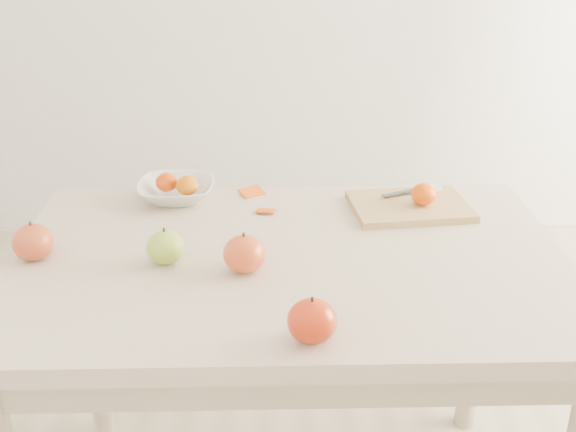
{
  "coord_description": "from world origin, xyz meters",
  "views": [
    {
      "loc": [
        -0.04,
        -1.38,
        1.46
      ],
      "look_at": [
        0.0,
        0.05,
        0.82
      ],
      "focal_mm": 45.0,
      "sensor_mm": 36.0,
      "label": 1
    }
  ],
  "objects": [
    {
      "name": "paring_knife",
      "position": [
        0.35,
        0.31,
        0.78
      ],
      "size": [
        0.16,
        0.08,
        0.01
      ],
      "color": "white",
      "rests_on": "cutting_board"
    },
    {
      "name": "apple_red_d",
      "position": [
        -0.54,
        -0.0,
        0.79
      ],
      "size": [
        0.09,
        0.09,
        0.08
      ],
      "primitive_type": "ellipsoid",
      "color": "maroon",
      "rests_on": "table"
    },
    {
      "name": "orange_peel_b",
      "position": [
        -0.05,
        0.23,
        0.75
      ],
      "size": [
        0.05,
        0.04,
        0.01
      ],
      "primitive_type": "cube",
      "rotation": [
        -0.14,
        0.0,
        -0.2
      ],
      "color": "#E24F10",
      "rests_on": "table"
    },
    {
      "name": "board_tangerine",
      "position": [
        0.33,
        0.23,
        0.8
      ],
      "size": [
        0.06,
        0.06,
        0.05
      ],
      "primitive_type": "ellipsoid",
      "color": "#E74C08",
      "rests_on": "cutting_board"
    },
    {
      "name": "bowl_tangerine_near",
      "position": [
        -0.3,
        0.33,
        0.79
      ],
      "size": [
        0.05,
        0.05,
        0.05
      ],
      "primitive_type": "ellipsoid",
      "color": "#D84607",
      "rests_on": "fruit_bowl"
    },
    {
      "name": "orange_peel_a",
      "position": [
        -0.09,
        0.35,
        0.75
      ],
      "size": [
        0.07,
        0.07,
        0.01
      ],
      "primitive_type": "cube",
      "rotation": [
        0.21,
        0.0,
        0.54
      ],
      "color": "#DB510F",
      "rests_on": "table"
    },
    {
      "name": "apple_red_c",
      "position": [
        0.03,
        -0.33,
        0.79
      ],
      "size": [
        0.09,
        0.09,
        0.08
      ],
      "primitive_type": "ellipsoid",
      "color": "#950303",
      "rests_on": "table"
    },
    {
      "name": "bowl_tangerine_far",
      "position": [
        -0.25,
        0.3,
        0.79
      ],
      "size": [
        0.06,
        0.06,
        0.05
      ],
      "primitive_type": "ellipsoid",
      "color": "#C85D07",
      "rests_on": "fruit_bowl"
    },
    {
      "name": "apple_red_e",
      "position": [
        -0.09,
        -0.07,
        0.79
      ],
      "size": [
        0.09,
        0.09,
        0.08
      ],
      "primitive_type": "ellipsoid",
      "color": "#A1160D",
      "rests_on": "table"
    },
    {
      "name": "cutting_board",
      "position": [
        0.3,
        0.24,
        0.76
      ],
      "size": [
        0.3,
        0.24,
        0.02
      ],
      "primitive_type": "cube",
      "rotation": [
        0.0,
        0.0,
        0.11
      ],
      "color": "tan",
      "rests_on": "table"
    },
    {
      "name": "apple_green",
      "position": [
        -0.26,
        -0.03,
        0.79
      ],
      "size": [
        0.08,
        0.08,
        0.07
      ],
      "primitive_type": "ellipsoid",
      "color": "olive",
      "rests_on": "table"
    },
    {
      "name": "fruit_bowl",
      "position": [
        -0.28,
        0.32,
        0.77
      ],
      "size": [
        0.19,
        0.19,
        0.05
      ],
      "primitive_type": "imported",
      "color": "white",
      "rests_on": "table"
    },
    {
      "name": "table",
      "position": [
        0.0,
        0.0,
        0.65
      ],
      "size": [
        1.2,
        0.8,
        0.75
      ],
      "color": "beige",
      "rests_on": "ground"
    }
  ]
}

